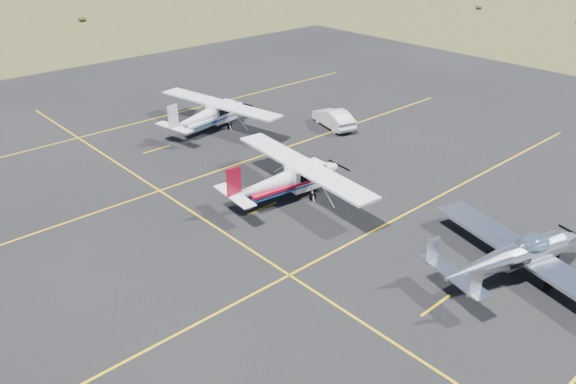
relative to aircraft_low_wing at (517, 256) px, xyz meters
name	(u,v)px	position (x,y,z in m)	size (l,w,h in m)	color
ground	(411,244)	(-1.17, 4.56, -1.08)	(1600.00, 1600.00, 0.00)	#383D1C
apron	(309,195)	(-1.17, 11.56, -1.08)	(72.00, 72.00, 0.02)	black
aircraft_low_wing	(517,256)	(0.00, 0.00, 0.00)	(7.61, 10.38, 2.26)	silver
aircraft_cessna	(287,179)	(-2.41, 12.03, 0.14)	(6.53, 10.83, 2.73)	white
aircraft_plain	(209,114)	(0.57, 23.70, 0.13)	(6.59, 10.74, 2.71)	white
sedan	(334,118)	(7.66, 18.21, -0.40)	(1.42, 4.08, 1.34)	silver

